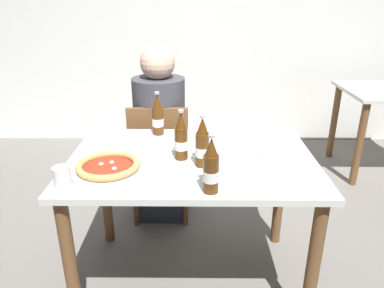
{
  "coord_description": "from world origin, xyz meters",
  "views": [
    {
      "loc": [
        0.01,
        -1.62,
        1.49
      ],
      "look_at": [
        0.0,
        0.05,
        0.8
      ],
      "focal_mm": 33.84,
      "sensor_mm": 36.0,
      "label": 1
    }
  ],
  "objects_px": {
    "chair_behind_table": "(160,156)",
    "paper_cup": "(62,178)",
    "beer_bottle_left": "(158,117)",
    "beer_bottle_right": "(202,145)",
    "diner_seated": "(160,139)",
    "dining_table_main": "(192,178)",
    "pizza_margherita_near": "(108,167)",
    "beer_bottle_center": "(211,168)",
    "napkin_with_cutlery": "(245,151)",
    "beer_bottle_extra": "(181,139)"
  },
  "relations": [
    {
      "from": "beer_bottle_right",
      "to": "beer_bottle_left",
      "type": "bearing_deg",
      "value": 120.46
    },
    {
      "from": "beer_bottle_extra",
      "to": "paper_cup",
      "type": "distance_m",
      "value": 0.56
    },
    {
      "from": "dining_table_main",
      "to": "pizza_margherita_near",
      "type": "xyz_separation_m",
      "value": [
        -0.38,
        -0.15,
        0.14
      ]
    },
    {
      "from": "diner_seated",
      "to": "paper_cup",
      "type": "xyz_separation_m",
      "value": [
        -0.31,
        -0.97,
        0.21
      ]
    },
    {
      "from": "beer_bottle_left",
      "to": "beer_bottle_center",
      "type": "xyz_separation_m",
      "value": [
        0.27,
        -0.66,
        0.0
      ]
    },
    {
      "from": "napkin_with_cutlery",
      "to": "beer_bottle_extra",
      "type": "bearing_deg",
      "value": -164.13
    },
    {
      "from": "diner_seated",
      "to": "chair_behind_table",
      "type": "bearing_deg",
      "value": -88.82
    },
    {
      "from": "dining_table_main",
      "to": "paper_cup",
      "type": "distance_m",
      "value": 0.63
    },
    {
      "from": "beer_bottle_right",
      "to": "beer_bottle_extra",
      "type": "height_order",
      "value": "same"
    },
    {
      "from": "paper_cup",
      "to": "diner_seated",
      "type": "bearing_deg",
      "value": 72.49
    },
    {
      "from": "dining_table_main",
      "to": "beer_bottle_center",
      "type": "distance_m",
      "value": 0.41
    },
    {
      "from": "dining_table_main",
      "to": "pizza_margherita_near",
      "type": "distance_m",
      "value": 0.43
    },
    {
      "from": "beer_bottle_left",
      "to": "beer_bottle_right",
      "type": "relative_size",
      "value": 1.0
    },
    {
      "from": "diner_seated",
      "to": "napkin_with_cutlery",
      "type": "xyz_separation_m",
      "value": [
        0.49,
        -0.58,
        0.17
      ]
    },
    {
      "from": "beer_bottle_extra",
      "to": "napkin_with_cutlery",
      "type": "distance_m",
      "value": 0.35
    },
    {
      "from": "paper_cup",
      "to": "dining_table_main",
      "type": "bearing_deg",
      "value": 30.45
    },
    {
      "from": "diner_seated",
      "to": "beer_bottle_left",
      "type": "bearing_deg",
      "value": -85.63
    },
    {
      "from": "pizza_margherita_near",
      "to": "paper_cup",
      "type": "distance_m",
      "value": 0.22
    },
    {
      "from": "dining_table_main",
      "to": "chair_behind_table",
      "type": "bearing_deg",
      "value": 109.85
    },
    {
      "from": "chair_behind_table",
      "to": "paper_cup",
      "type": "relative_size",
      "value": 8.95
    },
    {
      "from": "beer_bottle_center",
      "to": "beer_bottle_left",
      "type": "bearing_deg",
      "value": 112.64
    },
    {
      "from": "napkin_with_cutlery",
      "to": "paper_cup",
      "type": "bearing_deg",
      "value": -154.04
    },
    {
      "from": "pizza_margherita_near",
      "to": "beer_bottle_right",
      "type": "height_order",
      "value": "beer_bottle_right"
    },
    {
      "from": "beer_bottle_center",
      "to": "pizza_margherita_near",
      "type": "bearing_deg",
      "value": 158.25
    },
    {
      "from": "diner_seated",
      "to": "paper_cup",
      "type": "distance_m",
      "value": 1.04
    },
    {
      "from": "beer_bottle_left",
      "to": "beer_bottle_extra",
      "type": "height_order",
      "value": "same"
    },
    {
      "from": "diner_seated",
      "to": "pizza_margherita_near",
      "type": "xyz_separation_m",
      "value": [
        -0.16,
        -0.81,
        0.19
      ]
    },
    {
      "from": "chair_behind_table",
      "to": "diner_seated",
      "type": "relative_size",
      "value": 0.7
    },
    {
      "from": "dining_table_main",
      "to": "napkin_with_cutlery",
      "type": "distance_m",
      "value": 0.31
    },
    {
      "from": "pizza_margherita_near",
      "to": "paper_cup",
      "type": "relative_size",
      "value": 3.28
    },
    {
      "from": "beer_bottle_center",
      "to": "paper_cup",
      "type": "distance_m",
      "value": 0.61
    },
    {
      "from": "beer_bottle_left",
      "to": "napkin_with_cutlery",
      "type": "bearing_deg",
      "value": -27.51
    },
    {
      "from": "diner_seated",
      "to": "beer_bottle_left",
      "type": "distance_m",
      "value": 0.43
    },
    {
      "from": "chair_behind_table",
      "to": "paper_cup",
      "type": "xyz_separation_m",
      "value": [
        -0.31,
        -0.92,
        0.32
      ]
    },
    {
      "from": "beer_bottle_extra",
      "to": "diner_seated",
      "type": "bearing_deg",
      "value": 104.16
    },
    {
      "from": "pizza_margherita_near",
      "to": "napkin_with_cutlery",
      "type": "distance_m",
      "value": 0.69
    },
    {
      "from": "beer_bottle_right",
      "to": "chair_behind_table",
      "type": "bearing_deg",
      "value": 110.93
    },
    {
      "from": "pizza_margherita_near",
      "to": "beer_bottle_extra",
      "type": "xyz_separation_m",
      "value": [
        0.33,
        0.14,
        0.08
      ]
    },
    {
      "from": "chair_behind_table",
      "to": "napkin_with_cutlery",
      "type": "height_order",
      "value": "chair_behind_table"
    },
    {
      "from": "dining_table_main",
      "to": "chair_behind_table",
      "type": "xyz_separation_m",
      "value": [
        -0.22,
        0.61,
        -0.15
      ]
    },
    {
      "from": "chair_behind_table",
      "to": "paper_cup",
      "type": "bearing_deg",
      "value": 70.69
    },
    {
      "from": "chair_behind_table",
      "to": "paper_cup",
      "type": "height_order",
      "value": "chair_behind_table"
    },
    {
      "from": "pizza_margherita_near",
      "to": "paper_cup",
      "type": "height_order",
      "value": "paper_cup"
    },
    {
      "from": "beer_bottle_left",
      "to": "beer_bottle_right",
      "type": "bearing_deg",
      "value": -59.54
    },
    {
      "from": "pizza_margherita_near",
      "to": "beer_bottle_extra",
      "type": "relative_size",
      "value": 1.26
    },
    {
      "from": "beer_bottle_center",
      "to": "beer_bottle_right",
      "type": "relative_size",
      "value": 1.0
    },
    {
      "from": "beer_bottle_center",
      "to": "napkin_with_cutlery",
      "type": "distance_m",
      "value": 0.47
    },
    {
      "from": "dining_table_main",
      "to": "pizza_margherita_near",
      "type": "height_order",
      "value": "pizza_margherita_near"
    },
    {
      "from": "beer_bottle_right",
      "to": "paper_cup",
      "type": "distance_m",
      "value": 0.62
    },
    {
      "from": "diner_seated",
      "to": "pizza_margherita_near",
      "type": "distance_m",
      "value": 0.85
    }
  ]
}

